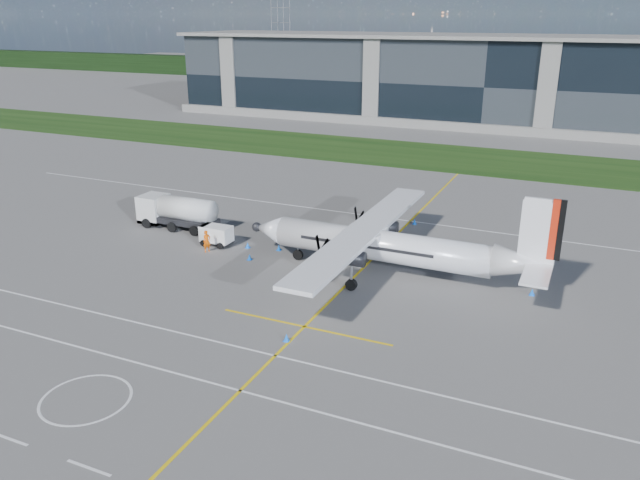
{
  "coord_description": "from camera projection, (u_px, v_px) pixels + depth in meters",
  "views": [
    {
      "loc": [
        18.69,
        -38.41,
        19.05
      ],
      "look_at": [
        0.32,
        2.42,
        2.79
      ],
      "focal_mm": 35.0,
      "sensor_mm": 36.0,
      "label": 1
    }
  ],
  "objects": [
    {
      "name": "baggage_tug",
      "position": [
        216.0,
        235.0,
        54.39
      ],
      "size": [
        2.87,
        1.72,
        1.72
      ],
      "primitive_type": null,
      "color": "white",
      "rests_on": "ground"
    },
    {
      "name": "yellow_taxiway_centerline",
      "position": [
        384.0,
        247.0,
        54.05
      ],
      "size": [
        0.2,
        70.0,
        0.01
      ],
      "primitive_type": "cube",
      "color": "yellow",
      "rests_on": "ground"
    },
    {
      "name": "white_lane_line",
      "position": [
        194.0,
        378.0,
        34.63
      ],
      "size": [
        90.0,
        0.15,
        0.01
      ],
      "primitive_type": "cube",
      "color": "white",
      "rests_on": "ground"
    },
    {
      "name": "ground_crew_person",
      "position": [
        207.0,
        240.0,
        52.72
      ],
      "size": [
        0.97,
        1.07,
        2.16
      ],
      "primitive_type": "imported",
      "rotation": [
        0.0,
        0.0,
        1.07
      ],
      "color": "#F25907",
      "rests_on": "ground"
    },
    {
      "name": "ground",
      "position": [
        436.0,
        170.0,
        80.92
      ],
      "size": [
        400.0,
        400.0,
        0.0
      ],
      "primitive_type": "plane",
      "color": "#5B5956",
      "rests_on": "ground"
    },
    {
      "name": "grass_strip",
      "position": [
        451.0,
        158.0,
        87.78
      ],
      "size": [
        400.0,
        18.0,
        0.04
      ],
      "primitive_type": "cube",
      "color": "black",
      "rests_on": "ground"
    },
    {
      "name": "turboprop_aircraft",
      "position": [
        392.0,
        230.0,
        47.03
      ],
      "size": [
        23.99,
        24.88,
        7.46
      ],
      "primitive_type": null,
      "color": "white",
      "rests_on": "ground"
    },
    {
      "name": "safety_cone_tail",
      "position": [
        532.0,
        292.0,
        44.78
      ],
      "size": [
        0.36,
        0.36,
        0.5
      ],
      "primitive_type": "cone",
      "color": "blue",
      "rests_on": "ground"
    },
    {
      "name": "safety_cone_portwing",
      "position": [
        286.0,
        337.0,
        38.48
      ],
      "size": [
        0.36,
        0.36,
        0.5
      ],
      "primitive_type": "cone",
      "color": "blue",
      "rests_on": "ground"
    },
    {
      "name": "tree_line",
      "position": [
        531.0,
        78.0,
        165.62
      ],
      "size": [
        400.0,
        6.0,
        6.0
      ],
      "primitive_type": "cube",
      "color": "black",
      "rests_on": "ground"
    },
    {
      "name": "safety_cone_fwd",
      "position": [
        248.0,
        245.0,
        53.86
      ],
      "size": [
        0.36,
        0.36,
        0.5
      ],
      "primitive_type": "cone",
      "color": "blue",
      "rests_on": "ground"
    },
    {
      "name": "fuel_tanker_truck",
      "position": [
        172.0,
        212.0,
        58.65
      ],
      "size": [
        8.28,
        2.69,
        3.1
      ],
      "primitive_type": null,
      "color": "silver",
      "rests_on": "ground"
    },
    {
      "name": "safety_cone_stbdwing",
      "position": [
        414.0,
        222.0,
        59.95
      ],
      "size": [
        0.36,
        0.36,
        0.5
      ],
      "primitive_type": "cone",
      "color": "blue",
      "rests_on": "ground"
    },
    {
      "name": "terminal_building",
      "position": [
        494.0,
        82.0,
        112.65
      ],
      "size": [
        120.0,
        20.0,
        15.0
      ],
      "primitive_type": "cube",
      "color": "black",
      "rests_on": "ground"
    },
    {
      "name": "pylon_west",
      "position": [
        281.0,
        27.0,
        200.95
      ],
      "size": [
        9.0,
        4.6,
        30.0
      ],
      "primitive_type": null,
      "color": "gray",
      "rests_on": "ground"
    },
    {
      "name": "safety_cone_nose_stbd",
      "position": [
        279.0,
        248.0,
        53.3
      ],
      "size": [
        0.36,
        0.36,
        0.5
      ],
      "primitive_type": "cone",
      "color": "blue",
      "rests_on": "ground"
    },
    {
      "name": "safety_cone_nose_port",
      "position": [
        250.0,
        257.0,
        51.24
      ],
      "size": [
        0.36,
        0.36,
        0.5
      ],
      "primitive_type": "cone",
      "color": "blue",
      "rests_on": "ground"
    }
  ]
}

